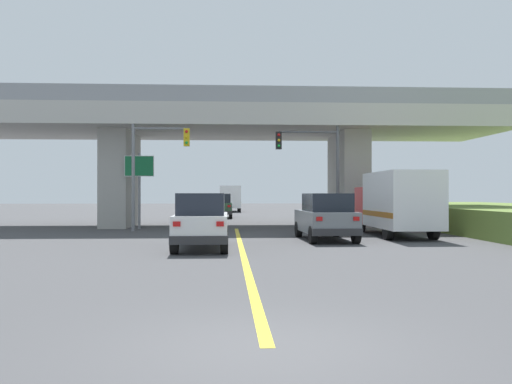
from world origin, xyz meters
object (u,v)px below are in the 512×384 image
object	(u,v)px
suv_lead	(202,221)
box_truck	(396,203)
sedan_oncoming	(221,206)
semi_truck_distant	(230,198)
traffic_signal_nearside	(318,159)
highway_sign	(139,173)
suv_crossing	(326,217)
traffic_signal_farside	(152,158)

from	to	relation	value
suv_lead	box_truck	distance (m)	10.41
sedan_oncoming	suv_lead	bearing A→B (deg)	-90.88
box_truck	semi_truck_distant	bearing A→B (deg)	101.84
suv_lead	traffic_signal_nearside	size ratio (longest dim) A/B	0.76
highway_sign	traffic_signal_nearside	bearing A→B (deg)	-7.71
suv_crossing	traffic_signal_farside	bearing A→B (deg)	140.40
traffic_signal_farside	semi_truck_distant	size ratio (longest dim) A/B	0.92
semi_truck_distant	box_truck	bearing A→B (deg)	-78.16
suv_lead	suv_crossing	xyz separation A→B (m)	(5.16, 3.34, 0.00)
traffic_signal_farside	semi_truck_distant	distance (m)	32.33
suv_lead	traffic_signal_farside	world-z (taller)	traffic_signal_farside
suv_lead	suv_crossing	bearing A→B (deg)	32.97
sedan_oncoming	traffic_signal_farside	xyz separation A→B (m)	(-3.55, -15.81, 2.90)
sedan_oncoming	traffic_signal_nearside	bearing A→B (deg)	-70.61
sedan_oncoming	semi_truck_distant	xyz separation A→B (m)	(0.88, 16.13, 0.53)
traffic_signal_farside	highway_sign	distance (m)	1.89
highway_sign	semi_truck_distant	xyz separation A→B (m)	(5.32, 30.44, -1.64)
traffic_signal_farside	suv_crossing	bearing A→B (deg)	-37.64
box_truck	traffic_signal_nearside	distance (m)	5.88
suv_lead	sedan_oncoming	size ratio (longest dim) A/B	0.98
box_truck	traffic_signal_nearside	world-z (taller)	traffic_signal_nearside
traffic_signal_nearside	suv_lead	bearing A→B (deg)	-120.83
box_truck	traffic_signal_nearside	bearing A→B (deg)	123.46
suv_crossing	box_truck	distance (m)	4.29
suv_lead	suv_crossing	distance (m)	6.15
sedan_oncoming	traffic_signal_farside	distance (m)	16.46
highway_sign	sedan_oncoming	bearing A→B (deg)	72.76
box_truck	semi_truck_distant	size ratio (longest dim) A/B	1.06
suv_lead	traffic_signal_farside	xyz separation A→B (m)	(-3.15, 9.75, 2.90)
traffic_signal_nearside	traffic_signal_farside	distance (m)	9.06
traffic_signal_farside	traffic_signal_nearside	bearing A→B (deg)	0.92
box_truck	semi_truck_distant	distance (m)	37.09
traffic_signal_nearside	traffic_signal_farside	world-z (taller)	traffic_signal_nearside
box_truck	sedan_oncoming	bearing A→B (deg)	112.83
suv_crossing	highway_sign	bearing A→B (deg)	137.39
suv_lead	sedan_oncoming	xyz separation A→B (m)	(0.39, 25.56, 0.00)
suv_crossing	highway_sign	xyz separation A→B (m)	(-9.20, 7.90, 2.17)
sedan_oncoming	suv_crossing	bearing A→B (deg)	-77.90
traffic_signal_nearside	semi_truck_distant	size ratio (longest dim) A/B	0.93
box_truck	traffic_signal_farside	bearing A→B (deg)	160.09
sedan_oncoming	traffic_signal_farside	world-z (taller)	traffic_signal_farside
semi_truck_distant	suv_crossing	bearing A→B (deg)	-84.22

